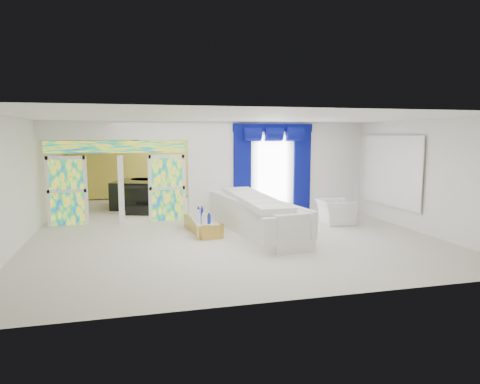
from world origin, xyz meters
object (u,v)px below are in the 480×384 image
object	(u,v)px
white_sofa	(254,216)
coffee_table	(203,226)
armchair	(335,212)
grand_piano	(138,194)
console_table	(249,213)

from	to	relation	value
white_sofa	coffee_table	bearing A→B (deg)	159.33
white_sofa	coffee_table	distance (m)	1.40
armchair	grand_piano	world-z (taller)	grand_piano
console_table	grand_piano	size ratio (longest dim) A/B	0.61
white_sofa	console_table	bearing A→B (deg)	71.25
console_table	armchair	size ratio (longest dim) A/B	1.11
white_sofa	armchair	xyz separation A→B (m)	(2.65, 0.56, -0.09)
console_table	white_sofa	bearing A→B (deg)	-100.60
white_sofa	armchair	distance (m)	2.71
coffee_table	armchair	world-z (taller)	armchair
white_sofa	grand_piano	xyz separation A→B (m)	(-2.93, 5.00, 0.05)
armchair	grand_piano	size ratio (longest dim) A/B	0.55
coffee_table	console_table	xyz separation A→B (m)	(1.68, 1.47, 0.00)
armchair	console_table	bearing A→B (deg)	69.22
grand_piano	white_sofa	bearing A→B (deg)	-41.38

